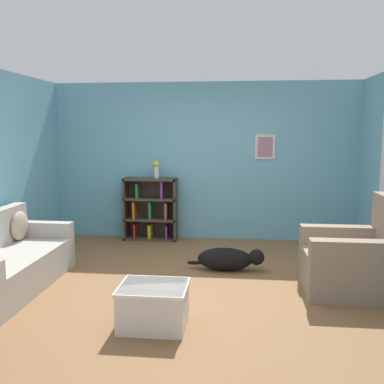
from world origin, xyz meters
TOP-DOWN VIEW (x-y plane):
  - ground_plane at (0.00, 0.00)m, footprint 14.00×14.00m
  - wall_back at (0.00, 2.25)m, footprint 5.60×0.13m
  - couch at (-2.08, -0.40)m, footprint 0.81×1.87m
  - bookshelf at (-0.87, 2.05)m, footprint 0.88×0.32m
  - recliner_chair at (1.92, -0.03)m, footprint 1.03×0.87m
  - coffee_table at (-0.19, -1.14)m, footprint 0.63×0.53m
  - dog at (0.46, 0.54)m, footprint 1.02×0.27m
  - vase at (-0.76, 2.02)m, footprint 0.11×0.11m

SIDE VIEW (x-z plane):
  - ground_plane at x=0.00m, z-range 0.00..0.00m
  - dog at x=0.46m, z-range 0.00..0.31m
  - coffee_table at x=-0.19m, z-range 0.01..0.41m
  - couch at x=-2.08m, z-range -0.12..0.74m
  - recliner_chair at x=1.92m, z-range -0.18..0.91m
  - bookshelf at x=-0.87m, z-range -0.01..1.03m
  - vase at x=-0.76m, z-range 1.05..1.34m
  - wall_back at x=0.00m, z-range 0.00..2.60m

